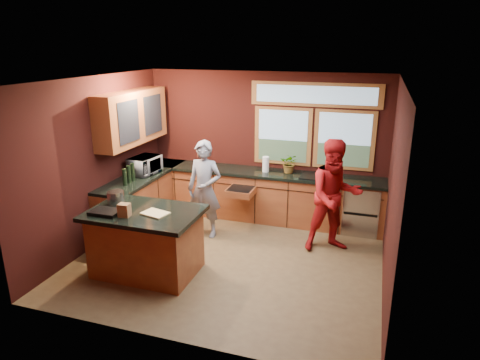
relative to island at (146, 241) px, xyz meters
The scene contains 14 objects.
floor 1.33m from the island, 36.05° to the left, with size 4.50×4.50×0.00m, color brown.
room_shell 1.74m from the island, 69.03° to the left, with size 4.52×4.02×2.71m.
back_counter 2.71m from the island, 63.69° to the left, with size 4.50×0.64×0.93m.
left_counter 1.84m from the island, 121.04° to the left, with size 0.64×2.30×0.93m.
island is the anchor object (origin of this frame).
person_grey 1.50m from the island, 77.51° to the left, with size 0.61×0.40×1.66m, color slate.
person_red 2.93m from the island, 32.35° to the left, with size 0.88×0.68×1.80m, color #A51314.
microwave 1.97m from the island, 119.36° to the left, with size 0.57×0.39×0.32m, color #999999.
potted_plant 2.99m from the island, 58.08° to the left, with size 0.32×0.28×0.36m, color #999999.
paper_towel 2.73m from the island, 65.42° to the left, with size 0.12×0.12×0.28m, color white.
cutting_board 0.52m from the island, 14.04° to the right, with size 0.35×0.25×0.02m, color tan.
stock_pot 0.80m from the island, 164.74° to the left, with size 0.24×0.24×0.18m, color #A6A7AB.
paper_bag 0.63m from the island, 120.96° to the right, with size 0.15×0.12×0.18m, color brown.
black_tray 0.71m from the island, 150.95° to the right, with size 0.40×0.28×0.05m, color black.
Camera 1 is at (1.98, -5.58, 3.17)m, focal length 32.00 mm.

